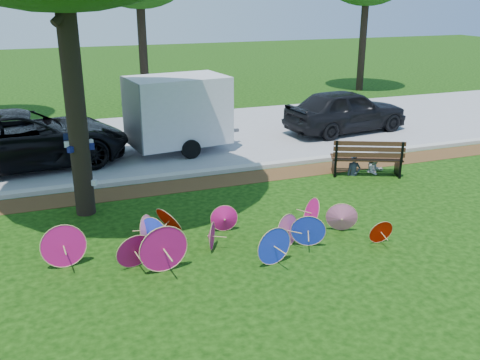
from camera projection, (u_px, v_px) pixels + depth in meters
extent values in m
plane|color=black|center=(252.00, 259.00, 10.30)|extent=(90.00, 90.00, 0.00)
cube|color=#472D16|center=(190.00, 185.00, 14.28)|extent=(90.00, 1.00, 0.01)
cube|color=#B7B5AD|center=(183.00, 175.00, 14.88)|extent=(90.00, 0.30, 0.12)
cube|color=gray|center=(153.00, 140.00, 18.57)|extent=(90.00, 8.00, 0.01)
cylinder|color=black|center=(74.00, 90.00, 11.51)|extent=(0.44, 0.44, 5.76)
cone|color=#C7126C|center=(224.00, 219.00, 11.38)|extent=(0.61, 0.19, 0.60)
cone|color=#C7126C|center=(134.00, 250.00, 9.87)|extent=(0.77, 0.41, 0.73)
cone|color=#C7126C|center=(63.00, 245.00, 9.94)|extent=(0.86, 0.24, 0.85)
cone|color=red|center=(171.00, 219.00, 11.22)|extent=(0.72, 0.86, 0.69)
cone|color=#E95094|center=(286.00, 230.00, 10.75)|extent=(0.69, 0.48, 0.69)
cone|color=#1E35DC|center=(273.00, 245.00, 10.02)|extent=(0.76, 0.27, 0.76)
cone|color=#1E35DC|center=(153.00, 234.00, 10.57)|extent=(0.54, 0.63, 0.70)
cone|color=#1E35DC|center=(308.00, 230.00, 10.72)|extent=(0.73, 0.49, 0.72)
cone|color=pink|center=(342.00, 218.00, 11.34)|extent=(0.71, 0.51, 0.69)
cone|color=#C7126C|center=(210.00, 236.00, 10.62)|extent=(0.35, 0.55, 0.57)
cone|color=pink|center=(149.00, 230.00, 10.78)|extent=(0.53, 0.65, 0.65)
cone|color=#C7126C|center=(313.00, 212.00, 11.58)|extent=(0.44, 0.76, 0.70)
cone|color=red|center=(380.00, 231.00, 10.87)|extent=(0.55, 0.22, 0.54)
cone|color=#C7126C|center=(163.00, 248.00, 9.73)|extent=(0.94, 0.27, 0.94)
imported|color=black|center=(23.00, 139.00, 15.51)|extent=(6.25, 3.38, 1.67)
imported|color=black|center=(346.00, 111.00, 19.46)|extent=(4.83, 2.41, 1.58)
cube|color=silver|center=(178.00, 110.00, 16.89)|extent=(3.21, 2.27, 2.70)
imported|color=#323845|center=(355.00, 156.00, 14.86)|extent=(0.44, 0.32, 1.11)
imported|color=silver|center=(376.00, 153.00, 15.08)|extent=(0.60, 0.48, 1.16)
cylinder|color=black|center=(143.00, 52.00, 22.43)|extent=(0.36, 0.36, 5.00)
cylinder|color=black|center=(363.00, 41.00, 27.24)|extent=(0.36, 0.36, 5.00)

